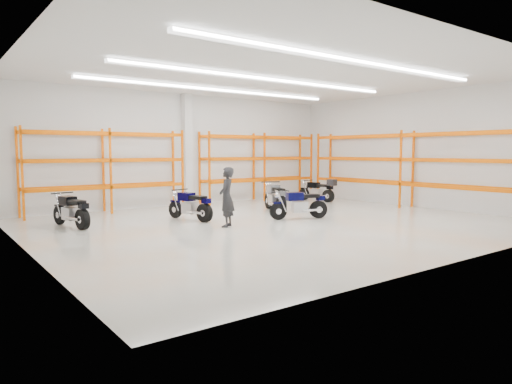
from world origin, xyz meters
TOP-DOWN VIEW (x-y plane):
  - ground at (0.00, 0.00)m, footprint 14.00×14.00m
  - room_shell at (0.00, 0.03)m, footprint 14.02×12.02m
  - motorcycle_main at (1.12, 0.16)m, footprint 1.88×0.91m
  - motorcycle_back_a at (-5.32, 2.88)m, footprint 0.71×1.98m
  - motorcycle_back_b at (-1.89, 2.02)m, footprint 0.73×1.95m
  - motorcycle_back_c at (1.59, 2.08)m, footprint 1.02×2.07m
  - motorcycle_back_d at (5.24, 3.54)m, footprint 0.68×1.95m
  - standing_man at (-1.66, 0.30)m, footprint 0.75×0.73m
  - structural_column at (0.00, 5.82)m, footprint 0.32×0.32m
  - pallet_racking_back_left at (-3.40, 5.48)m, footprint 5.67×0.87m
  - pallet_racking_back_right at (3.40, 5.48)m, footprint 5.67×0.87m
  - pallet_racking_side at (6.48, 0.00)m, footprint 0.87×9.07m

SIDE VIEW (x-z plane):
  - ground at x=0.00m, z-range 0.00..0.00m
  - motorcycle_main at x=1.12m, z-range -0.03..0.93m
  - motorcycle_back_b at x=-1.89m, z-range -0.03..0.94m
  - motorcycle_back_a at x=-5.32m, z-range -0.03..0.95m
  - motorcycle_back_d at x=5.24m, z-range -0.02..0.98m
  - motorcycle_back_c at x=1.59m, z-range -0.03..1.03m
  - standing_man at x=-1.66m, z-range 0.00..1.74m
  - pallet_racking_back_left at x=-3.40m, z-range 0.29..3.29m
  - pallet_racking_back_right at x=3.40m, z-range 0.29..3.29m
  - pallet_racking_side at x=6.48m, z-range 0.31..3.31m
  - structural_column at x=0.00m, z-range 0.00..4.50m
  - room_shell at x=0.00m, z-range 1.03..5.54m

